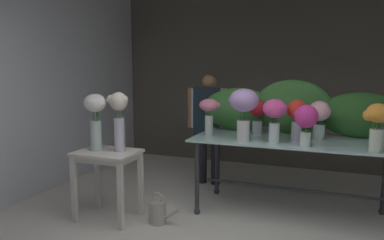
{
  "coord_description": "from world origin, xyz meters",
  "views": [
    {
      "loc": [
        0.89,
        -2.34,
        1.65
      ],
      "look_at": [
        -0.51,
        1.31,
        1.08
      ],
      "focal_mm": 35.28,
      "sensor_mm": 36.0,
      "label": 1
    }
  ],
  "objects_px": {
    "vase_lilac_ranunculus": "(244,107)",
    "vase_sunset_hydrangea": "(377,123)",
    "vase_magenta_stock": "(306,120)",
    "watering_can": "(158,212)",
    "vase_cream_lisianthus_tall": "(119,116)",
    "vase_crimson_dahlias": "(258,114)",
    "side_table_white": "(107,162)",
    "florist": "(209,117)",
    "vase_white_roses_tall": "(95,115)",
    "vase_fuchsia_snapdragons": "(275,114)",
    "vase_scarlet_freesia": "(297,116)",
    "vase_blush_peonies": "(319,116)",
    "vase_rosy_tulips": "(209,111)",
    "display_table_glass": "(292,150)"
  },
  "relations": [
    {
      "from": "vase_lilac_ranunculus",
      "to": "vase_sunset_hydrangea",
      "type": "xyz_separation_m",
      "value": [
        1.27,
        -0.08,
        -0.09
      ]
    },
    {
      "from": "vase_magenta_stock",
      "to": "watering_can",
      "type": "xyz_separation_m",
      "value": [
        -1.42,
        -0.41,
        -0.99
      ]
    },
    {
      "from": "vase_cream_lisianthus_tall",
      "to": "watering_can",
      "type": "height_order",
      "value": "vase_cream_lisianthus_tall"
    },
    {
      "from": "vase_lilac_ranunculus",
      "to": "vase_crimson_dahlias",
      "type": "bearing_deg",
      "value": 81.71
    },
    {
      "from": "side_table_white",
      "to": "florist",
      "type": "distance_m",
      "value": 1.71
    },
    {
      "from": "vase_crimson_dahlias",
      "to": "vase_white_roses_tall",
      "type": "bearing_deg",
      "value": -146.84
    },
    {
      "from": "vase_sunset_hydrangea",
      "to": "vase_fuchsia_snapdragons",
      "type": "bearing_deg",
      "value": 173.16
    },
    {
      "from": "side_table_white",
      "to": "vase_cream_lisianthus_tall",
      "type": "bearing_deg",
      "value": 21.18
    },
    {
      "from": "florist",
      "to": "vase_magenta_stock",
      "type": "xyz_separation_m",
      "value": [
        1.36,
        -1.07,
        0.17
      ]
    },
    {
      "from": "vase_sunset_hydrangea",
      "to": "vase_scarlet_freesia",
      "type": "bearing_deg",
      "value": 158.31
    },
    {
      "from": "vase_blush_peonies",
      "to": "watering_can",
      "type": "distance_m",
      "value": 1.99
    },
    {
      "from": "vase_blush_peonies",
      "to": "vase_fuchsia_snapdragons",
      "type": "relative_size",
      "value": 0.93
    },
    {
      "from": "vase_lilac_ranunculus",
      "to": "watering_can",
      "type": "distance_m",
      "value": 1.42
    },
    {
      "from": "vase_sunset_hydrangea",
      "to": "vase_scarlet_freesia",
      "type": "height_order",
      "value": "vase_sunset_hydrangea"
    },
    {
      "from": "vase_magenta_stock",
      "to": "vase_white_roses_tall",
      "type": "distance_m",
      "value": 2.16
    },
    {
      "from": "vase_rosy_tulips",
      "to": "vase_magenta_stock",
      "type": "xyz_separation_m",
      "value": [
        1.08,
        -0.25,
        -0.02
      ]
    },
    {
      "from": "display_table_glass",
      "to": "vase_white_roses_tall",
      "type": "bearing_deg",
      "value": -157.1
    },
    {
      "from": "display_table_glass",
      "to": "vase_fuchsia_snapdragons",
      "type": "bearing_deg",
      "value": -123.52
    },
    {
      "from": "display_table_glass",
      "to": "side_table_white",
      "type": "relative_size",
      "value": 2.86
    },
    {
      "from": "display_table_glass",
      "to": "vase_fuchsia_snapdragons",
      "type": "distance_m",
      "value": 0.51
    },
    {
      "from": "vase_blush_peonies",
      "to": "vase_white_roses_tall",
      "type": "distance_m",
      "value": 2.39
    },
    {
      "from": "vase_lilac_ranunculus",
      "to": "vase_magenta_stock",
      "type": "relative_size",
      "value": 1.33
    },
    {
      "from": "vase_rosy_tulips",
      "to": "vase_crimson_dahlias",
      "type": "bearing_deg",
      "value": 27.66
    },
    {
      "from": "vase_rosy_tulips",
      "to": "vase_sunset_hydrangea",
      "type": "bearing_deg",
      "value": -8.9
    },
    {
      "from": "vase_magenta_stock",
      "to": "vase_crimson_dahlias",
      "type": "bearing_deg",
      "value": 138.08
    },
    {
      "from": "vase_crimson_dahlias",
      "to": "vase_magenta_stock",
      "type": "xyz_separation_m",
      "value": [
        0.57,
        -0.52,
        0.03
      ]
    },
    {
      "from": "vase_blush_peonies",
      "to": "vase_lilac_ranunculus",
      "type": "bearing_deg",
      "value": -153.85
    },
    {
      "from": "vase_sunset_hydrangea",
      "to": "vase_cream_lisianthus_tall",
      "type": "xyz_separation_m",
      "value": [
        -2.48,
        -0.42,
        -0.0
      ]
    },
    {
      "from": "display_table_glass",
      "to": "vase_cream_lisianthus_tall",
      "type": "height_order",
      "value": "vase_cream_lisianthus_tall"
    },
    {
      "from": "vase_fuchsia_snapdragons",
      "to": "vase_cream_lisianthus_tall",
      "type": "distance_m",
      "value": 1.62
    },
    {
      "from": "vase_sunset_hydrangea",
      "to": "florist",
      "type": "bearing_deg",
      "value": 151.25
    },
    {
      "from": "florist",
      "to": "vase_lilac_ranunculus",
      "type": "height_order",
      "value": "florist"
    },
    {
      "from": "vase_lilac_ranunculus",
      "to": "vase_cream_lisianthus_tall",
      "type": "height_order",
      "value": "vase_lilac_ranunculus"
    },
    {
      "from": "vase_crimson_dahlias",
      "to": "side_table_white",
      "type": "bearing_deg",
      "value": -144.51
    },
    {
      "from": "florist",
      "to": "vase_rosy_tulips",
      "type": "distance_m",
      "value": 0.88
    },
    {
      "from": "vase_rosy_tulips",
      "to": "vase_blush_peonies",
      "type": "bearing_deg",
      "value": 8.48
    },
    {
      "from": "display_table_glass",
      "to": "vase_sunset_hydrangea",
      "type": "xyz_separation_m",
      "value": [
        0.79,
        -0.36,
        0.39
      ]
    },
    {
      "from": "side_table_white",
      "to": "vase_magenta_stock",
      "type": "height_order",
      "value": "vase_magenta_stock"
    },
    {
      "from": "vase_crimson_dahlias",
      "to": "vase_sunset_hydrangea",
      "type": "bearing_deg",
      "value": -24.01
    },
    {
      "from": "vase_blush_peonies",
      "to": "vase_white_roses_tall",
      "type": "xyz_separation_m",
      "value": [
        -2.21,
        -0.91,
        0.02
      ]
    },
    {
      "from": "vase_lilac_ranunculus",
      "to": "vase_rosy_tulips",
      "type": "relative_size",
      "value": 1.33
    },
    {
      "from": "florist",
      "to": "vase_white_roses_tall",
      "type": "bearing_deg",
      "value": -115.79
    },
    {
      "from": "side_table_white",
      "to": "vase_rosy_tulips",
      "type": "distance_m",
      "value": 1.26
    },
    {
      "from": "vase_rosy_tulips",
      "to": "vase_white_roses_tall",
      "type": "distance_m",
      "value": 1.26
    },
    {
      "from": "florist",
      "to": "vase_magenta_stock",
      "type": "distance_m",
      "value": 1.73
    },
    {
      "from": "vase_crimson_dahlias",
      "to": "vase_cream_lisianthus_tall",
      "type": "xyz_separation_m",
      "value": [
        -1.28,
        -0.95,
        0.03
      ]
    },
    {
      "from": "florist",
      "to": "vase_crimson_dahlias",
      "type": "xyz_separation_m",
      "value": [
        0.78,
        -0.55,
        0.14
      ]
    },
    {
      "from": "vase_white_roses_tall",
      "to": "vase_cream_lisianthus_tall",
      "type": "bearing_deg",
      "value": 10.95
    },
    {
      "from": "side_table_white",
      "to": "vase_sunset_hydrangea",
      "type": "bearing_deg",
      "value": 10.15
    },
    {
      "from": "vase_crimson_dahlias",
      "to": "vase_rosy_tulips",
      "type": "distance_m",
      "value": 0.58
    }
  ]
}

